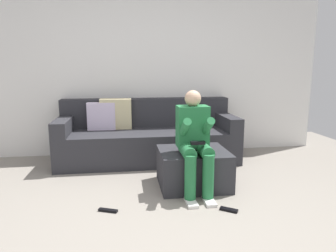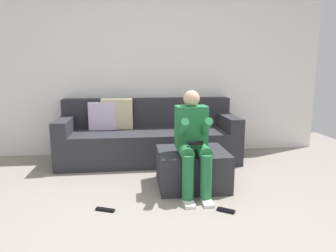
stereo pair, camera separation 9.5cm
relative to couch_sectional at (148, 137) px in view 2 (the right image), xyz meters
name	(u,v)px [view 2 (the right image)]	position (x,y,z in m)	size (l,w,h in m)	color
ground_plane	(172,228)	(0.09, -1.97, -0.32)	(6.83, 6.83, 0.00)	gray
wall_back	(152,71)	(0.09, 0.43, 0.93)	(5.26, 0.10, 2.50)	white
couch_sectional	(148,137)	(0.00, 0.00, 0.00)	(2.45, 0.90, 0.87)	#2D2D33
ottoman	(192,168)	(0.43, -1.08, -0.12)	(0.74, 0.65, 0.40)	#2D2D33
person_seated	(193,139)	(0.40, -1.27, 0.25)	(0.32, 0.61, 1.06)	#26723F
remote_near_ottoman	(226,210)	(0.62, -1.74, -0.31)	(0.16, 0.05, 0.02)	black
remote_by_storage_bin	(105,210)	(-0.48, -1.60, -0.31)	(0.18, 0.04, 0.02)	black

